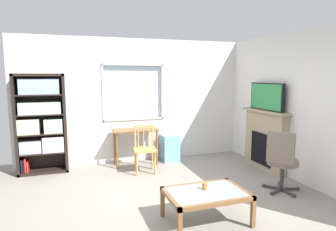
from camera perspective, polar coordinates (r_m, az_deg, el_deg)
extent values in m
cube|color=gray|center=(4.55, -0.21, -16.33)|extent=(5.84, 5.45, 0.02)
cube|color=silver|center=(6.45, -6.51, -4.71)|extent=(4.84, 0.12, 0.91)
cube|color=silver|center=(6.32, -6.79, 12.36)|extent=(4.84, 0.12, 0.53)
cube|color=silver|center=(6.17, -20.84, 4.05)|extent=(1.75, 0.12, 1.18)
cube|color=silver|center=(6.79, 6.01, 4.83)|extent=(1.81, 0.12, 1.18)
cube|color=silver|center=(6.31, -6.91, 4.58)|extent=(1.28, 0.02, 1.18)
cube|color=white|center=(6.30, -6.69, -0.69)|extent=(1.34, 0.06, 0.03)
cube|color=white|center=(6.24, -6.87, 9.85)|extent=(1.34, 0.06, 0.03)
cube|color=white|center=(6.14, -12.65, 4.36)|extent=(0.03, 0.06, 1.18)
cube|color=white|center=(6.41, -1.15, 4.69)|extent=(0.03, 0.06, 1.18)
cube|color=silver|center=(5.49, 25.15, 1.43)|extent=(0.12, 4.65, 2.62)
cube|color=black|center=(6.05, -27.54, -1.68)|extent=(0.05, 0.38, 1.89)
cube|color=black|center=(5.98, -19.47, -1.34)|extent=(0.05, 0.38, 1.89)
cube|color=black|center=(5.93, -24.02, 7.27)|extent=(0.90, 0.38, 0.05)
cube|color=black|center=(6.21, -23.06, -9.90)|extent=(0.90, 0.38, 0.05)
cube|color=black|center=(6.18, -23.39, -1.25)|extent=(0.90, 0.02, 1.89)
cube|color=black|center=(6.11, -23.24, -6.62)|extent=(0.85, 0.36, 0.02)
cube|color=black|center=(6.03, -23.43, -3.24)|extent=(0.85, 0.36, 0.02)
cube|color=black|center=(5.98, -23.63, 0.22)|extent=(0.85, 0.36, 0.02)
cube|color=black|center=(5.94, -23.82, 3.73)|extent=(0.85, 0.36, 0.02)
cube|color=#B2B2BC|center=(6.09, -25.22, -5.52)|extent=(0.38, 0.27, 0.23)
cube|color=beige|center=(6.05, -21.49, -5.13)|extent=(0.38, 0.33, 0.29)
cube|color=beige|center=(6.02, -25.64, -1.91)|extent=(0.39, 0.31, 0.28)
cube|color=#B7D6B2|center=(5.98, -21.49, -1.81)|extent=(0.32, 0.33, 0.26)
cube|color=#B7D6B2|center=(5.95, -23.71, 1.37)|extent=(0.72, 0.33, 0.22)
cube|color=#9EBCDB|center=(5.92, -23.86, 5.20)|extent=(0.69, 0.27, 0.28)
cube|color=black|center=(6.19, -26.63, -8.72)|extent=(0.02, 0.23, 0.25)
cube|color=black|center=(6.19, -26.36, -8.76)|extent=(0.02, 0.24, 0.24)
cube|color=red|center=(6.18, -26.06, -8.62)|extent=(0.03, 0.22, 0.27)
cube|color=red|center=(6.18, -25.70, -8.91)|extent=(0.03, 0.25, 0.20)
cube|color=brown|center=(6.05, -6.42, -2.82)|extent=(0.92, 0.43, 0.03)
cylinder|color=brown|center=(5.90, -9.96, -6.90)|extent=(0.04, 0.04, 0.72)
cylinder|color=brown|center=(6.07, -2.21, -6.36)|extent=(0.04, 0.04, 0.72)
cylinder|color=brown|center=(6.21, -10.42, -6.16)|extent=(0.04, 0.04, 0.72)
cylinder|color=brown|center=(6.38, -3.05, -5.67)|extent=(0.04, 0.04, 0.72)
cube|color=tan|center=(5.60, -4.56, -6.67)|extent=(0.46, 0.45, 0.04)
cylinder|color=tan|center=(5.49, -6.10, -9.52)|extent=(0.04, 0.04, 0.43)
cylinder|color=tan|center=(5.53, -2.55, -9.34)|extent=(0.04, 0.04, 0.43)
cylinder|color=tan|center=(5.80, -6.42, -8.58)|extent=(0.04, 0.04, 0.43)
cylinder|color=tan|center=(5.84, -3.06, -8.43)|extent=(0.04, 0.04, 0.43)
cylinder|color=tan|center=(5.68, -6.49, -4.14)|extent=(0.04, 0.04, 0.45)
cylinder|color=tan|center=(5.72, -3.09, -4.02)|extent=(0.04, 0.04, 0.45)
cube|color=tan|center=(5.66, -4.81, -2.15)|extent=(0.36, 0.08, 0.06)
cylinder|color=tan|center=(5.70, -5.83, -4.41)|extent=(0.02, 0.02, 0.35)
cylinder|color=tan|center=(5.71, -4.78, -4.38)|extent=(0.02, 0.02, 0.35)
cylinder|color=tan|center=(5.72, -3.74, -4.34)|extent=(0.02, 0.02, 0.35)
cube|color=#72ADDB|center=(6.39, 0.30, -6.31)|extent=(0.35, 0.40, 0.57)
cube|color=tan|center=(6.11, 18.53, -4.68)|extent=(0.18, 1.11, 1.14)
cube|color=black|center=(6.09, 17.74, -6.20)|extent=(0.03, 0.61, 0.62)
cube|color=tan|center=(6.00, 18.62, 0.78)|extent=(0.26, 1.21, 0.04)
cube|color=black|center=(5.98, 18.74, 3.52)|extent=(0.05, 0.95, 0.53)
cube|color=#237F3D|center=(5.96, 18.52, 3.52)|extent=(0.01, 0.90, 0.48)
cylinder|color=#7A6B5B|center=(5.06, 21.55, -8.46)|extent=(0.48, 0.48, 0.09)
cube|color=#7A6B5B|center=(4.78, 21.19, -5.91)|extent=(0.31, 0.36, 0.48)
cylinder|color=#38383D|center=(5.13, 21.41, -11.04)|extent=(0.06, 0.06, 0.42)
cube|color=#38383D|center=(5.22, 19.75, -13.04)|extent=(0.20, 0.24, 0.03)
cylinder|color=#38383D|center=(5.26, 18.23, -12.90)|extent=(0.05, 0.05, 0.05)
cube|color=#38383D|center=(5.08, 20.49, -13.67)|extent=(0.28, 0.13, 0.03)
cylinder|color=#38383D|center=(4.97, 19.64, -14.19)|extent=(0.05, 0.05, 0.05)
cube|color=#38383D|center=(5.10, 22.38, -13.69)|extent=(0.05, 0.28, 0.03)
cylinder|color=#38383D|center=(5.01, 23.51, -14.21)|extent=(0.05, 0.05, 0.05)
cube|color=#38383D|center=(5.26, 22.72, -13.07)|extent=(0.28, 0.11, 0.03)
cylinder|color=#38383D|center=(5.32, 24.11, -12.96)|extent=(0.05, 0.05, 0.05)
cube|color=#38383D|center=(5.33, 21.13, -12.70)|extent=(0.19, 0.25, 0.03)
cylinder|color=#38383D|center=(5.46, 20.97, -12.24)|extent=(0.05, 0.05, 0.05)
cube|color=#8C9E99|center=(3.83, 7.50, -14.67)|extent=(0.91, 0.59, 0.02)
cube|color=brown|center=(3.58, 9.84, -16.68)|extent=(1.01, 0.05, 0.05)
cube|color=brown|center=(4.11, 5.47, -13.29)|extent=(1.01, 0.05, 0.05)
cube|color=brown|center=(3.67, 0.47, -15.94)|extent=(0.05, 0.69, 0.05)
cube|color=brown|center=(4.06, 13.77, -13.74)|extent=(0.05, 0.69, 0.05)
cube|color=brown|center=(3.49, 2.31, -20.96)|extent=(0.05, 0.05, 0.35)
cube|color=brown|center=(3.90, 16.31, -18.00)|extent=(0.05, 0.05, 0.35)
cube|color=brown|center=(4.03, -1.10, -16.80)|extent=(0.05, 0.05, 0.35)
cube|color=brown|center=(4.39, 11.37, -14.80)|extent=(0.05, 0.05, 0.35)
cylinder|color=orange|center=(3.88, 7.19, -13.52)|extent=(0.07, 0.07, 0.09)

